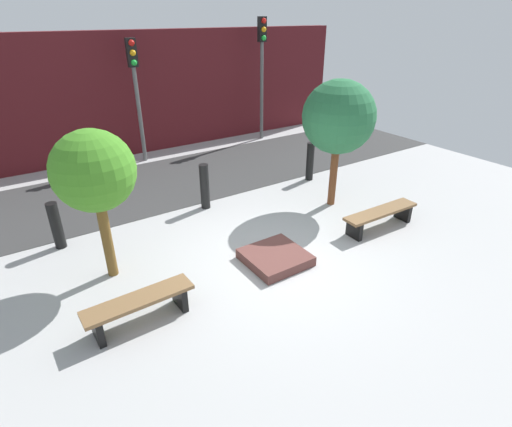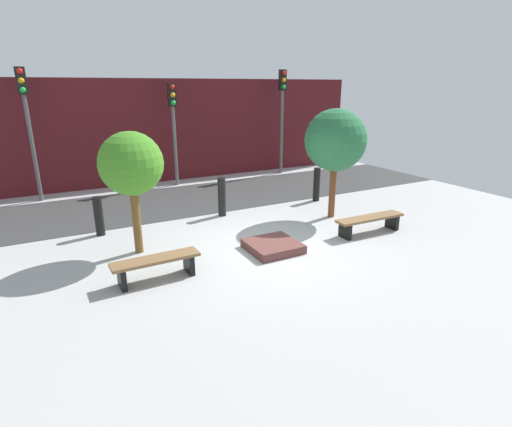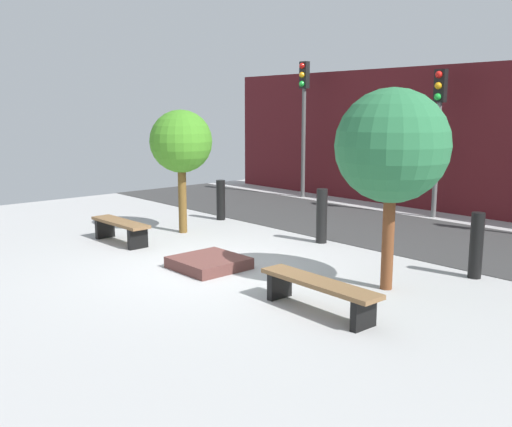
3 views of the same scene
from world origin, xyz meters
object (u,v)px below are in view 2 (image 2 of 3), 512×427
at_px(planter_bed, 273,246).
at_px(bollard_far_left, 99,216).
at_px(bollard_left, 222,197).
at_px(tree_behind_right_bench, 335,141).
at_px(tree_behind_left_bench, 131,165).
at_px(traffic_light_mid_east, 282,104).
at_px(bollard_center, 317,184).
at_px(bench_right, 370,221).
at_px(traffic_light_mid_west, 173,116).
at_px(traffic_light_west, 27,112).
at_px(bench_left, 156,264).

bearing_deg(planter_bed, bollard_far_left, 139.06).
height_order(bollard_far_left, bollard_left, bollard_left).
distance_m(tree_behind_right_bench, bollard_far_left, 6.33).
bearing_deg(tree_behind_left_bench, traffic_light_mid_east, 38.42).
distance_m(planter_bed, bollard_center, 4.34).
xyz_separation_m(bench_right, planter_bed, (-2.66, 0.20, -0.22)).
bearing_deg(traffic_light_mid_east, bench_right, -104.32).
bearing_deg(bench_right, traffic_light_mid_west, 111.76).
bearing_deg(traffic_light_west, bollard_left, -42.73).
bearing_deg(bollard_far_left, bench_left, -78.80).
relative_size(tree_behind_left_bench, traffic_light_mid_east, 0.64).
relative_size(bench_right, traffic_light_mid_east, 0.46).
bearing_deg(bollard_far_left, tree_behind_left_bench, -68.49).
height_order(tree_behind_left_bench, traffic_light_mid_west, traffic_light_mid_west).
relative_size(bench_left, traffic_light_mid_west, 0.46).
bearing_deg(bollard_center, bench_right, -101.20).
bearing_deg(bench_right, traffic_light_west, 136.32).
xyz_separation_m(tree_behind_left_bench, traffic_light_mid_east, (7.15, 5.67, 0.86)).
relative_size(planter_bed, bollard_far_left, 1.13).
relative_size(bollard_left, traffic_light_mid_east, 0.27).
bearing_deg(tree_behind_right_bench, bench_right, -90.00).
xyz_separation_m(traffic_light_west, traffic_light_mid_west, (4.49, -0.00, -0.29)).
relative_size(tree_behind_right_bench, bollard_far_left, 3.06).
bearing_deg(bollard_center, tree_behind_left_bench, -165.58).
xyz_separation_m(bollard_left, traffic_light_mid_east, (4.49, 4.15, 2.26)).
distance_m(bench_left, traffic_light_mid_east, 10.43).
bearing_deg(bollard_far_left, bollard_left, 0.00).
bearing_deg(traffic_light_west, traffic_light_mid_east, 0.00).
relative_size(tree_behind_left_bench, tree_behind_right_bench, 0.89).
relative_size(bench_right, planter_bed, 1.72).
bearing_deg(tree_behind_right_bench, tree_behind_left_bench, 180.00).
bearing_deg(traffic_light_mid_west, planter_bed, -90.00).
distance_m(bollard_far_left, bollard_center, 6.52).
height_order(bench_right, bollard_far_left, bollard_far_left).
height_order(bench_left, tree_behind_left_bench, tree_behind_left_bench).
bearing_deg(traffic_light_mid_west, bollard_far_left, -128.16).
bearing_deg(tree_behind_right_bench, bollard_far_left, 165.58).
bearing_deg(bench_left, bollard_left, 47.28).
bearing_deg(bench_left, bench_right, -1.42).
height_order(tree_behind_left_bench, tree_behind_right_bench, tree_behind_right_bench).
distance_m(tree_behind_left_bench, bollard_left, 3.37).
height_order(tree_behind_right_bench, traffic_light_mid_west, traffic_light_mid_west).
relative_size(traffic_light_mid_west, traffic_light_mid_east, 0.87).
bearing_deg(traffic_light_mid_west, traffic_light_west, 179.99).
height_order(planter_bed, bollard_center, bollard_center).
bearing_deg(bollard_left, traffic_light_mid_east, 42.73).
distance_m(tree_behind_right_bench, traffic_light_west, 9.15).
xyz_separation_m(bench_left, tree_behind_left_bench, (0.00, 1.51, 1.63)).
xyz_separation_m(bollard_far_left, traffic_light_mid_west, (3.26, 4.15, 2.00)).
bearing_deg(bench_right, bollard_far_left, 154.33).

